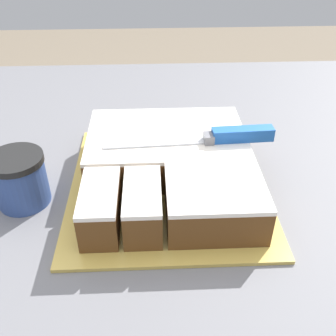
{
  "coord_description": "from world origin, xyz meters",
  "views": [
    {
      "loc": [
        -0.02,
        -0.55,
        1.3
      ],
      "look_at": [
        0.01,
        -0.02,
        0.92
      ],
      "focal_mm": 42.0,
      "sensor_mm": 36.0,
      "label": 1
    }
  ],
  "objects_px": {
    "cake_board": "(168,185)",
    "coffee_cup": "(20,179)",
    "cake": "(170,167)",
    "knife": "(226,136)"
  },
  "relations": [
    {
      "from": "cake",
      "to": "knife",
      "type": "height_order",
      "value": "knife"
    },
    {
      "from": "cake",
      "to": "cake_board",
      "type": "bearing_deg",
      "value": -132.57
    },
    {
      "from": "knife",
      "to": "coffee_cup",
      "type": "xyz_separation_m",
      "value": [
        -0.33,
        -0.06,
        -0.04
      ]
    },
    {
      "from": "knife",
      "to": "coffee_cup",
      "type": "distance_m",
      "value": 0.34
    },
    {
      "from": "cake_board",
      "to": "coffee_cup",
      "type": "height_order",
      "value": "coffee_cup"
    },
    {
      "from": "cake",
      "to": "coffee_cup",
      "type": "relative_size",
      "value": 3.51
    },
    {
      "from": "cake_board",
      "to": "coffee_cup",
      "type": "distance_m",
      "value": 0.24
    },
    {
      "from": "cake_board",
      "to": "knife",
      "type": "relative_size",
      "value": 1.26
    },
    {
      "from": "cake",
      "to": "coffee_cup",
      "type": "bearing_deg",
      "value": -172.67
    },
    {
      "from": "knife",
      "to": "coffee_cup",
      "type": "relative_size",
      "value": 3.28
    }
  ]
}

